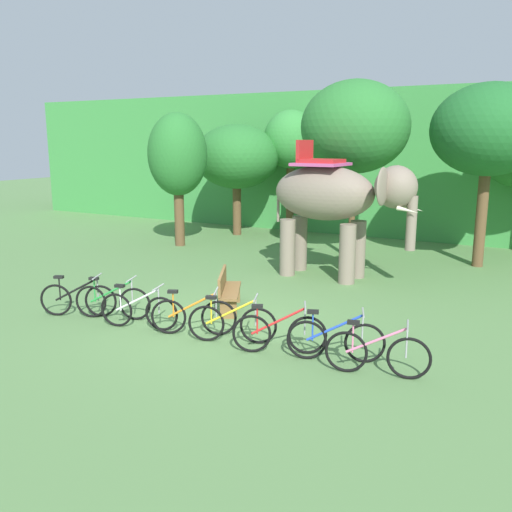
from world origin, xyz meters
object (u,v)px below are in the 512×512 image
at_px(elephant, 335,199).
at_px(wooden_bench, 227,290).
at_px(tree_center, 178,156).
at_px(tree_left, 489,130).
at_px(tree_far_right, 355,127).
at_px(bike_pink, 377,353).
at_px(bike_green, 112,301).
at_px(bike_blue, 335,340).
at_px(tree_far_left, 237,157).
at_px(bike_red, 279,333).
at_px(bike_yellow, 232,323).
at_px(tree_center_right, 291,141).
at_px(bike_black, 78,299).
at_px(bike_orange, 193,316).
at_px(bike_white, 139,310).

height_order(elephant, wooden_bench, elephant).
bearing_deg(tree_center, tree_left, 9.00).
distance_m(tree_far_right, bike_pink, 9.88).
relative_size(bike_green, bike_blue, 1.00).
height_order(tree_far_left, elephant, tree_far_left).
xyz_separation_m(bike_green, bike_red, (4.00, -0.05, 0.00)).
bearing_deg(bike_blue, wooden_bench, 153.10).
height_order(bike_yellow, bike_red, same).
xyz_separation_m(tree_center, bike_pink, (9.51, -7.65, -2.85)).
distance_m(tree_center, elephant, 6.92).
xyz_separation_m(tree_far_right, bike_red, (1.49, -8.39, -3.78)).
distance_m(elephant, bike_yellow, 5.93).
bearing_deg(tree_center_right, bike_green, -83.77).
bearing_deg(tree_far_right, bike_red, -79.93).
bearing_deg(tree_left, tree_center, -171.00).
height_order(tree_center_right, elephant, tree_center_right).
distance_m(tree_left, bike_black, 12.25).
xyz_separation_m(tree_far_left, bike_black, (2.26, -10.75, -2.73)).
relative_size(tree_center, bike_green, 2.90).
distance_m(bike_black, wooden_bench, 3.26).
bearing_deg(bike_orange, bike_green, -179.59).
distance_m(tree_left, bike_orange, 10.64).
height_order(bike_white, bike_orange, same).
distance_m(tree_center_right, bike_pink, 14.33).
distance_m(tree_far_right, bike_green, 9.50).
xyz_separation_m(bike_black, bike_pink, (6.60, 0.07, 0.00)).
bearing_deg(tree_center_right, bike_blue, -61.74).
distance_m(tree_far_left, tree_left, 9.50).
bearing_deg(tree_far_right, bike_orange, -92.88).
bearing_deg(tree_far_left, bike_pink, -50.31).
distance_m(tree_center, tree_far_right, 6.33).
distance_m(bike_yellow, wooden_bench, 2.03).
bearing_deg(wooden_bench, bike_orange, -82.03).
distance_m(bike_red, bike_blue, 1.02).
relative_size(bike_pink, wooden_bench, 1.10).
height_order(bike_white, bike_pink, same).
bearing_deg(bike_orange, elephant, 81.83).
bearing_deg(wooden_bench, bike_pink, -25.10).
bearing_deg(bike_green, wooden_bench, 42.42).
bearing_deg(bike_blue, tree_center_right, 118.26).
xyz_separation_m(tree_far_left, elephant, (5.94, -4.87, -0.91)).
bearing_deg(bike_pink, bike_yellow, 176.66).
height_order(tree_center, bike_black, tree_center).
bearing_deg(bike_pink, bike_orange, 177.31).
relative_size(tree_left, wooden_bench, 3.55).
relative_size(tree_left, elephant, 1.30).
bearing_deg(bike_pink, bike_blue, 162.45).
height_order(bike_black, bike_white, same).
bearing_deg(bike_white, bike_green, 166.10).
xyz_separation_m(elephant, bike_pink, (2.92, -5.81, -1.82)).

